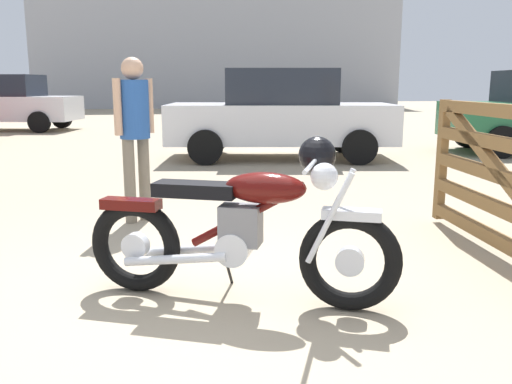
{
  "coord_description": "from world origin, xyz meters",
  "views": [
    {
      "loc": [
        0.01,
        -3.25,
        1.4
      ],
      "look_at": [
        0.37,
        1.01,
        0.54
      ],
      "focal_mm": 37.85,
      "sensor_mm": 36.0,
      "label": 1
    }
  ],
  "objects_px": {
    "pale_sedan_back": "(6,103)",
    "red_hatchback_near": "(280,114)",
    "bystander": "(135,123)",
    "vintage_motorcycle": "(247,227)"
  },
  "relations": [
    {
      "from": "red_hatchback_near",
      "to": "pale_sedan_back",
      "type": "relative_size",
      "value": 0.99
    },
    {
      "from": "bystander",
      "to": "red_hatchback_near",
      "type": "relative_size",
      "value": 0.38
    },
    {
      "from": "vintage_motorcycle",
      "to": "pale_sedan_back",
      "type": "bearing_deg",
      "value": 132.69
    },
    {
      "from": "vintage_motorcycle",
      "to": "pale_sedan_back",
      "type": "xyz_separation_m",
      "value": [
        -6.42,
        13.79,
        0.34
      ]
    },
    {
      "from": "bystander",
      "to": "red_hatchback_near",
      "type": "height_order",
      "value": "red_hatchback_near"
    },
    {
      "from": "red_hatchback_near",
      "to": "bystander",
      "type": "bearing_deg",
      "value": -109.37
    },
    {
      "from": "red_hatchback_near",
      "to": "pale_sedan_back",
      "type": "distance_m",
      "value": 10.25
    },
    {
      "from": "vintage_motorcycle",
      "to": "bystander",
      "type": "height_order",
      "value": "bystander"
    },
    {
      "from": "pale_sedan_back",
      "to": "red_hatchback_near",
      "type": "bearing_deg",
      "value": 143.49
    },
    {
      "from": "bystander",
      "to": "pale_sedan_back",
      "type": "height_order",
      "value": "pale_sedan_back"
    }
  ]
}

